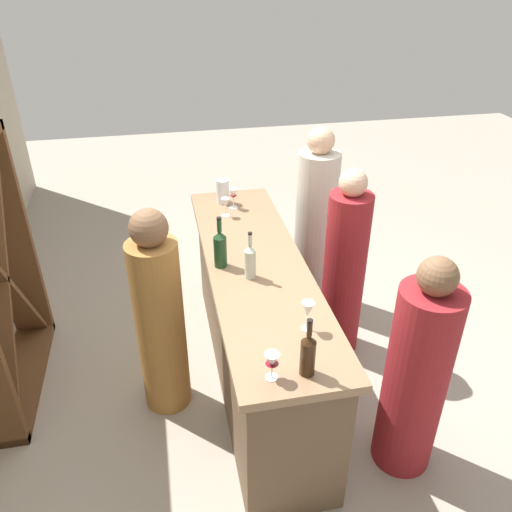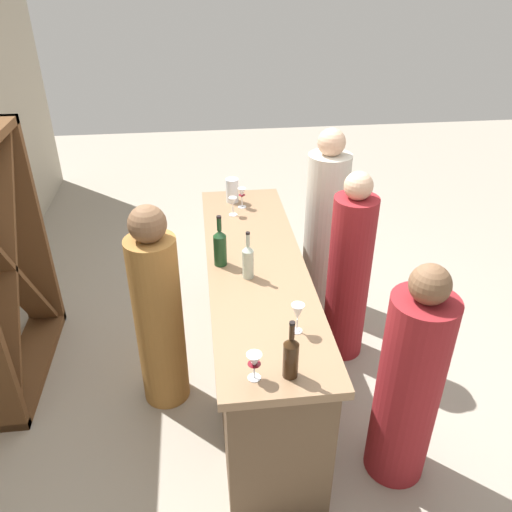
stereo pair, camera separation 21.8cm
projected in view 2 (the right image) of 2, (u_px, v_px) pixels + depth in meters
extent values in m
plane|color=#9E9384|center=(256.00, 375.00, 3.72)|extent=(12.00, 12.00, 0.00)
cube|color=brown|center=(256.00, 326.00, 3.49)|extent=(2.22, 0.54, 0.91)
cube|color=#8C6B4C|center=(256.00, 266.00, 3.24)|extent=(2.30, 0.62, 0.05)
cube|color=brown|center=(25.00, 230.00, 3.83)|extent=(0.06, 0.28, 1.72)
cube|color=brown|center=(30.00, 364.00, 3.77)|extent=(1.20, 0.28, 0.06)
cube|color=brown|center=(2.00, 270.00, 3.34)|extent=(1.11, 0.20, 1.62)
cube|color=brown|center=(2.00, 270.00, 3.34)|extent=(1.11, 0.20, 1.62)
cylinder|color=#331E0F|center=(291.00, 360.00, 2.32)|extent=(0.07, 0.07, 0.19)
cone|color=#331E0F|center=(292.00, 341.00, 2.27)|extent=(0.07, 0.07, 0.04)
cylinder|color=#331E0F|center=(292.00, 331.00, 2.24)|extent=(0.03, 0.03, 0.08)
cylinder|color=black|center=(292.00, 323.00, 2.22)|extent=(0.03, 0.03, 0.01)
cylinder|color=#B7C6B2|center=(248.00, 264.00, 3.04)|extent=(0.07, 0.07, 0.18)
cone|color=#B7C6B2|center=(248.00, 248.00, 2.99)|extent=(0.07, 0.07, 0.04)
cylinder|color=#B7C6B2|center=(248.00, 240.00, 2.96)|extent=(0.02, 0.02, 0.08)
cylinder|color=black|center=(248.00, 233.00, 2.94)|extent=(0.03, 0.03, 0.01)
cylinder|color=#193D1E|center=(220.00, 250.00, 3.16)|extent=(0.08, 0.08, 0.20)
cone|color=#193D1E|center=(219.00, 233.00, 3.10)|extent=(0.08, 0.08, 0.04)
cylinder|color=#193D1E|center=(219.00, 224.00, 3.07)|extent=(0.03, 0.03, 0.08)
cylinder|color=black|center=(219.00, 217.00, 3.05)|extent=(0.03, 0.03, 0.01)
cylinder|color=white|center=(297.00, 331.00, 2.65)|extent=(0.06, 0.06, 0.00)
cylinder|color=white|center=(297.00, 325.00, 2.63)|extent=(0.01, 0.01, 0.07)
cone|color=white|center=(298.00, 312.00, 2.58)|extent=(0.07, 0.07, 0.09)
cylinder|color=white|center=(242.00, 207.00, 3.94)|extent=(0.06, 0.06, 0.00)
cylinder|color=white|center=(242.00, 202.00, 3.91)|extent=(0.01, 0.01, 0.08)
cone|color=white|center=(242.00, 193.00, 3.88)|extent=(0.06, 0.06, 0.07)
cone|color=maroon|center=(242.00, 196.00, 3.89)|extent=(0.05, 0.05, 0.02)
cylinder|color=white|center=(233.00, 215.00, 3.82)|extent=(0.06, 0.06, 0.00)
cylinder|color=white|center=(233.00, 210.00, 3.80)|extent=(0.01, 0.01, 0.07)
cone|color=white|center=(233.00, 202.00, 3.76)|extent=(0.06, 0.06, 0.07)
cylinder|color=white|center=(254.00, 378.00, 2.35)|extent=(0.06, 0.06, 0.00)
cylinder|color=white|center=(254.00, 372.00, 2.34)|extent=(0.01, 0.01, 0.06)
cone|color=white|center=(254.00, 361.00, 2.30)|extent=(0.07, 0.07, 0.08)
cone|color=maroon|center=(254.00, 366.00, 2.32)|extent=(0.06, 0.06, 0.02)
cylinder|color=silver|center=(232.00, 190.00, 3.98)|extent=(0.10, 0.10, 0.19)
cylinder|color=maroon|center=(408.00, 391.00, 2.76)|extent=(0.39, 0.39, 1.21)
sphere|color=brown|center=(430.00, 284.00, 2.40)|extent=(0.20, 0.20, 0.20)
cylinder|color=beige|center=(325.00, 233.00, 4.17)|extent=(0.44, 0.44, 1.34)
sphere|color=#D8AD8C|center=(332.00, 142.00, 3.78)|extent=(0.21, 0.21, 0.21)
cylinder|color=maroon|center=(348.00, 280.00, 3.64)|extent=(0.35, 0.35, 1.27)
sphere|color=#D8AD8C|center=(359.00, 186.00, 3.28)|extent=(0.19, 0.19, 0.19)
cylinder|color=#9E6B33|center=(159.00, 323.00, 3.25)|extent=(0.36, 0.36, 1.22)
sphere|color=brown|center=(147.00, 224.00, 2.89)|extent=(0.22, 0.22, 0.22)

